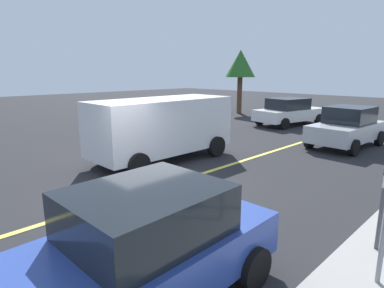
{
  "coord_description": "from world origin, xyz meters",
  "views": [
    {
      "loc": [
        -4.67,
        -6.57,
        3.11
      ],
      "look_at": [
        1.74,
        -0.09,
        1.05
      ],
      "focal_mm": 30.0,
      "sensor_mm": 36.0,
      "label": 1
    }
  ],
  "objects_px": {
    "car_white_crossing": "(289,111)",
    "tree_left_verge": "(240,65)",
    "car_silver_far_lane": "(347,127)",
    "white_van": "(163,125)",
    "car_blue_mid_road": "(138,249)"
  },
  "relations": [
    {
      "from": "car_white_crossing",
      "to": "tree_left_verge",
      "type": "height_order",
      "value": "tree_left_verge"
    },
    {
      "from": "car_silver_far_lane",
      "to": "tree_left_verge",
      "type": "distance_m",
      "value": 12.06
    },
    {
      "from": "car_silver_far_lane",
      "to": "white_van",
      "type": "bearing_deg",
      "value": 151.03
    },
    {
      "from": "white_van",
      "to": "car_blue_mid_road",
      "type": "xyz_separation_m",
      "value": [
        -4.95,
        -5.48,
        -0.45
      ]
    },
    {
      "from": "white_van",
      "to": "car_white_crossing",
      "type": "distance_m",
      "value": 10.43
    },
    {
      "from": "white_van",
      "to": "car_silver_far_lane",
      "type": "bearing_deg",
      "value": -28.97
    },
    {
      "from": "car_silver_far_lane",
      "to": "tree_left_verge",
      "type": "bearing_deg",
      "value": 59.73
    },
    {
      "from": "white_van",
      "to": "car_white_crossing",
      "type": "bearing_deg",
      "value": 4.32
    },
    {
      "from": "car_silver_far_lane",
      "to": "car_blue_mid_road",
      "type": "height_order",
      "value": "car_silver_far_lane"
    },
    {
      "from": "tree_left_verge",
      "to": "car_silver_far_lane",
      "type": "bearing_deg",
      "value": -120.27
    },
    {
      "from": "white_van",
      "to": "tree_left_verge",
      "type": "height_order",
      "value": "tree_left_verge"
    },
    {
      "from": "car_silver_far_lane",
      "to": "tree_left_verge",
      "type": "xyz_separation_m",
      "value": [
        5.91,
        10.13,
        2.8
      ]
    },
    {
      "from": "car_white_crossing",
      "to": "tree_left_verge",
      "type": "bearing_deg",
      "value": 66.48
    },
    {
      "from": "car_silver_far_lane",
      "to": "tree_left_verge",
      "type": "height_order",
      "value": "tree_left_verge"
    },
    {
      "from": "car_white_crossing",
      "to": "car_blue_mid_road",
      "type": "height_order",
      "value": "car_blue_mid_road"
    }
  ]
}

